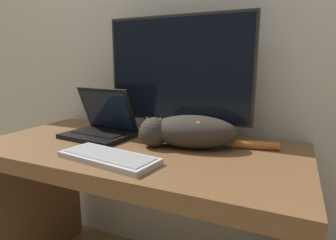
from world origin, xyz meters
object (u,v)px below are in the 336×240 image
object	(u,v)px
laptop	(101,127)
external_keyboard	(109,158)
cat	(188,131)
monitor	(178,76)

from	to	relation	value
laptop	external_keyboard	size ratio (longest dim) A/B	0.85
cat	external_keyboard	bearing A→B (deg)	-138.25
monitor	cat	distance (m)	0.27
external_keyboard	cat	size ratio (longest dim) A/B	0.72
monitor	laptop	size ratio (longest dim) A/B	2.09
external_keyboard	laptop	bearing A→B (deg)	140.08
monitor	cat	size ratio (longest dim) A/B	1.27
laptop	cat	world-z (taller)	laptop
laptop	external_keyboard	xyz separation A→B (m)	(0.22, -0.25, -0.03)
external_keyboard	cat	xyz separation A→B (m)	(0.19, 0.26, 0.06)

